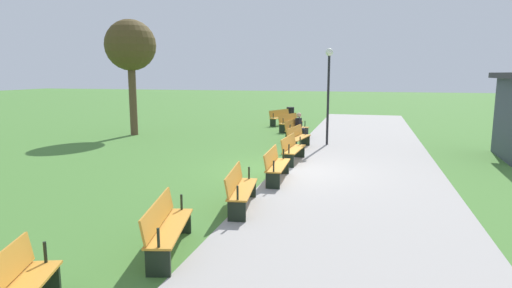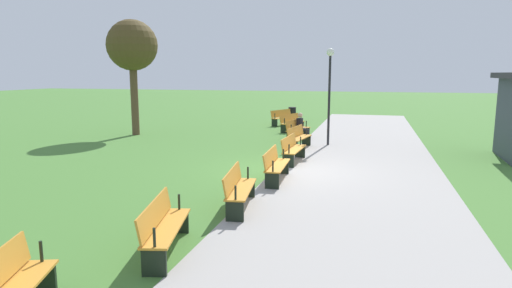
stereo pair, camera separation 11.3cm
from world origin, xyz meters
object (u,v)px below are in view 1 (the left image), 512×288
object	(u,v)px
bench_5	(276,164)
bench_0	(281,117)
bench_4	(292,148)
bench_7	(166,225)
bench_1	(290,122)
bench_6	(240,188)
bench_3	(297,137)
person_seated	(300,125)
tree_0	(130,47)
trash_bin	(290,114)
lamp_post	(329,78)
bench_2	(296,128)

from	to	relation	value
bench_5	bench_0	bearing A→B (deg)	-171.95
bench_4	bench_7	distance (m)	8.00
bench_0	bench_1	xyz separation A→B (m)	(2.49, 0.98, 0.00)
bench_4	bench_5	distance (m)	2.67
bench_6	bench_3	bearing A→B (deg)	171.90
bench_0	person_seated	world-z (taller)	person_seated
bench_0	bench_4	bearing A→B (deg)	37.75
bench_1	person_seated	xyz separation A→B (m)	(2.43, 0.92, 0.16)
bench_4	bench_1	bearing A→B (deg)	-166.55
bench_3	person_seated	size ratio (longest dim) A/B	1.62
bench_0	tree_0	size ratio (longest dim) A/B	0.35
bench_4	trash_bin	distance (m)	12.70
bench_3	trash_bin	distance (m)	10.04
bench_1	bench_6	bearing A→B (deg)	24.28
bench_3	bench_5	bearing A→B (deg)	10.79
lamp_post	trash_bin	bearing A→B (deg)	-159.95
bench_1	trash_bin	xyz separation A→B (m)	(-4.63, -0.81, -0.03)
bench_6	person_seated	xyz separation A→B (m)	(-10.76, -0.32, 0.16)
person_seated	bench_6	bearing A→B (deg)	15.20
trash_bin	bench_2	bearing A→B (deg)	12.20
lamp_post	bench_7	bearing A→B (deg)	-7.43
bench_7	tree_0	xyz separation A→B (m)	(-12.51, -7.93, 3.77)
tree_0	lamp_post	xyz separation A→B (m)	(0.59, 9.48, -1.45)
bench_3	trash_bin	world-z (taller)	trash_bin
bench_0	bench_7	distance (m)	18.39
bench_2	tree_0	distance (m)	8.81
person_seated	bench_2	bearing A→B (deg)	-39.86
bench_6	bench_7	xyz separation A→B (m)	(2.63, -0.50, 0.00)
bench_3	lamp_post	world-z (taller)	lamp_post
bench_4	tree_0	distance (m)	10.50
bench_5	trash_bin	size ratio (longest dim) A/B	2.15
bench_6	trash_bin	distance (m)	17.94
lamp_post	bench_1	bearing A→B (deg)	-149.45
bench_4	bench_6	world-z (taller)	same
bench_0	trash_bin	bearing A→B (deg)	-160.11
bench_5	lamp_post	world-z (taller)	lamp_post
bench_7	lamp_post	xyz separation A→B (m)	(-11.93, 1.56, 2.32)
trash_bin	bench_7	bearing A→B (deg)	4.35
bench_0	bench_4	size ratio (longest dim) A/B	1.00
bench_5	person_seated	world-z (taller)	person_seated
bench_0	bench_1	distance (m)	2.67
bench_2	bench_3	xyz separation A→B (m)	(2.63, 0.50, 0.00)
bench_2	bench_3	bearing A→B (deg)	24.26
bench_5	lamp_post	size ratio (longest dim) A/B	0.48
lamp_post	bench_4	bearing A→B (deg)	-11.50
bench_6	tree_0	xyz separation A→B (m)	(-9.89, -8.43, 3.77)
bench_6	lamp_post	xyz separation A→B (m)	(-9.30, 1.06, 2.32)
bench_6	bench_0	bearing A→B (deg)	179.96
bench_3	bench_5	world-z (taller)	same
bench_1	bench_5	distance (m)	10.64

